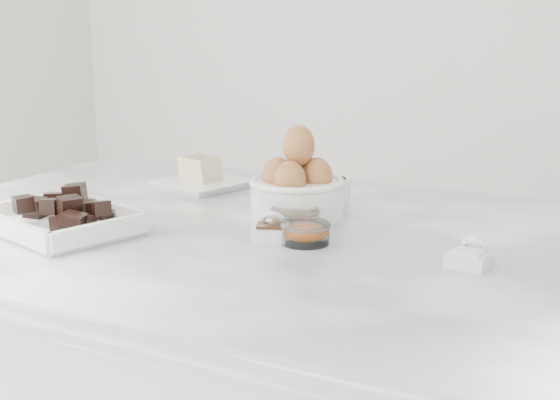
# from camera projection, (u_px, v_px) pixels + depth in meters

# --- Properties ---
(marble_slab) EXTENTS (1.20, 0.80, 0.04)m
(marble_slab) POSITION_uv_depth(u_px,v_px,m) (259.00, 241.00, 1.19)
(marble_slab) COLOR white
(marble_slab) RESTS_ON cabinet
(chocolate_dish) EXTENTS (0.27, 0.23, 0.06)m
(chocolate_dish) POSITION_uv_depth(u_px,v_px,m) (61.00, 216.00, 1.16)
(chocolate_dish) COLOR white
(chocolate_dish) RESTS_ON marble_slab
(butter_plate) EXTENTS (0.18, 0.18, 0.06)m
(butter_plate) POSITION_uv_depth(u_px,v_px,m) (201.00, 177.00, 1.46)
(butter_plate) COLOR white
(butter_plate) RESTS_ON marble_slab
(sugar_ramekin) EXTENTS (0.08, 0.08, 0.05)m
(sugar_ramekin) POSITION_uv_depth(u_px,v_px,m) (328.00, 190.00, 1.33)
(sugar_ramekin) COLOR white
(sugar_ramekin) RESTS_ON marble_slab
(egg_bowl) EXTENTS (0.16, 0.16, 0.15)m
(egg_bowl) POSITION_uv_depth(u_px,v_px,m) (297.00, 187.00, 1.25)
(egg_bowl) COLOR white
(egg_bowl) RESTS_ON marble_slab
(honey_bowl) EXTENTS (0.08, 0.08, 0.03)m
(honey_bowl) POSITION_uv_depth(u_px,v_px,m) (295.00, 218.00, 1.18)
(honey_bowl) COLOR white
(honey_bowl) RESTS_ON marble_slab
(zest_bowl) EXTENTS (0.07, 0.07, 0.03)m
(zest_bowl) POSITION_uv_depth(u_px,v_px,m) (306.00, 232.00, 1.10)
(zest_bowl) COLOR white
(zest_bowl) RESTS_ON marble_slab
(vanilla_spoon) EXTENTS (0.07, 0.08, 0.04)m
(vanilla_spoon) POSITION_uv_depth(u_px,v_px,m) (271.00, 230.00, 1.13)
(vanilla_spoon) COLOR white
(vanilla_spoon) RESTS_ON marble_slab
(salt_spoon) EXTENTS (0.05, 0.06, 0.04)m
(salt_spoon) POSITION_uv_depth(u_px,v_px,m) (469.00, 256.00, 1.00)
(salt_spoon) COLOR white
(salt_spoon) RESTS_ON marble_slab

